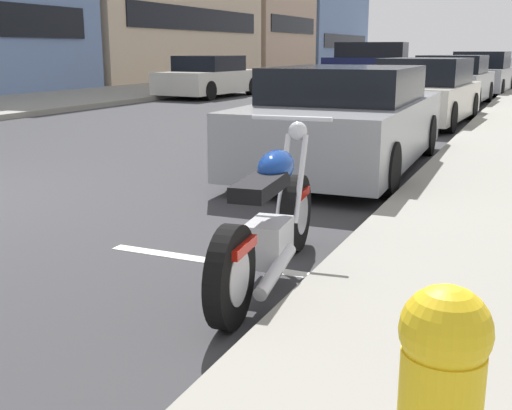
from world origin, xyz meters
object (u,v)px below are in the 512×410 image
object	(u,v)px
parked_car_far_down_curb	(481,74)
parked_car_at_intersection	(347,121)
parked_car_near_corner	(452,81)
car_opposite_curb	(210,78)
crossing_truck	(371,61)
parked_motorcycle	(270,223)
parked_car_across_street	(425,93)

from	to	relation	value
parked_car_far_down_curb	parked_car_at_intersection	bearing A→B (deg)	-177.90
parked_car_near_corner	car_opposite_curb	bearing A→B (deg)	92.92
parked_car_near_corner	crossing_truck	world-z (taller)	crossing_truck
parked_car_far_down_curb	crossing_truck	xyz separation A→B (m)	(8.46, 6.20, 0.30)
parked_motorcycle	parked_car_at_intersection	distance (m)	4.50
parked_car_at_intersection	parked_car_across_street	xyz separation A→B (m)	(5.86, -0.05, 0.02)
crossing_truck	car_opposite_curb	world-z (taller)	crossing_truck
parked_motorcycle	parked_car_far_down_curb	bearing A→B (deg)	-5.16
parked_car_far_down_curb	car_opposite_curb	xyz separation A→B (m)	(-5.27, 8.37, -0.06)
parked_car_at_intersection	parked_motorcycle	bearing A→B (deg)	-172.03
parked_car_far_down_curb	crossing_truck	world-z (taller)	crossing_truck
crossing_truck	parked_car_near_corner	bearing A→B (deg)	111.02
parked_car_at_intersection	parked_car_near_corner	world-z (taller)	parked_car_near_corner
car_opposite_curb	parked_car_near_corner	bearing A→B (deg)	93.61
parked_motorcycle	parked_car_across_street	xyz separation A→B (m)	(10.29, 0.69, 0.25)
parked_car_far_down_curb	parked_car_across_street	bearing A→B (deg)	-178.22
parked_car_far_down_curb	crossing_truck	distance (m)	10.49
parked_motorcycle	parked_car_across_street	bearing A→B (deg)	-2.52
parked_motorcycle	car_opposite_curb	size ratio (longest dim) A/B	0.48
parked_car_across_street	parked_car_far_down_curb	xyz separation A→B (m)	(10.56, -0.25, 0.04)
parked_car_across_street	crossing_truck	world-z (taller)	crossing_truck
parked_motorcycle	car_opposite_curb	world-z (taller)	car_opposite_curb
parked_car_at_intersection	parked_car_across_street	bearing A→B (deg)	-2.01
parked_car_near_corner	parked_car_across_street	bearing A→B (deg)	-176.52
parked_car_at_intersection	parked_car_near_corner	bearing A→B (deg)	-1.23
parked_car_at_intersection	car_opposite_curb	size ratio (longest dim) A/B	1.06
parked_car_at_intersection	parked_car_near_corner	distance (m)	11.24
parked_car_at_intersection	parked_car_far_down_curb	distance (m)	16.42
parked_car_near_corner	car_opposite_curb	distance (m)	8.01
parked_motorcycle	crossing_truck	world-z (taller)	crossing_truck
parked_motorcycle	parked_car_far_down_curb	distance (m)	20.86
parked_car_near_corner	parked_car_far_down_curb	size ratio (longest dim) A/B	0.95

